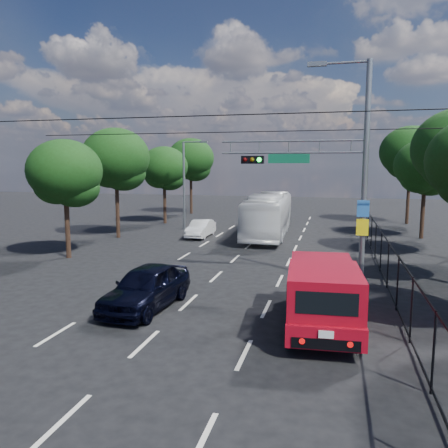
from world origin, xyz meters
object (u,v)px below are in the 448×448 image
(signal_mast, at_px, (335,165))
(white_van, at_px, (201,229))
(navy_hatchback, at_px, (146,287))
(white_bus, at_px, (268,215))
(red_pickup, at_px, (322,293))

(signal_mast, relative_size, white_van, 2.55)
(navy_hatchback, relative_size, white_bus, 0.42)
(red_pickup, height_order, white_bus, white_bus)
(red_pickup, relative_size, white_van, 1.61)
(white_bus, relative_size, white_van, 2.99)
(signal_mast, xyz_separation_m, white_van, (-9.37, 10.70, -4.63))
(white_van, bearing_deg, red_pickup, -60.29)
(red_pickup, distance_m, navy_hatchback, 6.32)
(white_van, bearing_deg, navy_hatchback, -79.67)
(signal_mast, relative_size, navy_hatchback, 2.04)
(signal_mast, bearing_deg, white_bus, 110.54)
(white_bus, bearing_deg, navy_hatchback, -98.27)
(signal_mast, xyz_separation_m, red_pickup, (-0.28, -5.38, -4.08))
(white_bus, bearing_deg, red_pickup, -78.24)
(navy_hatchback, height_order, white_van, navy_hatchback)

